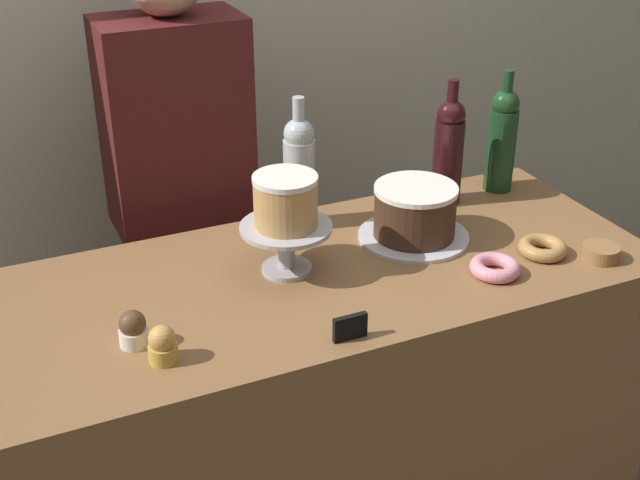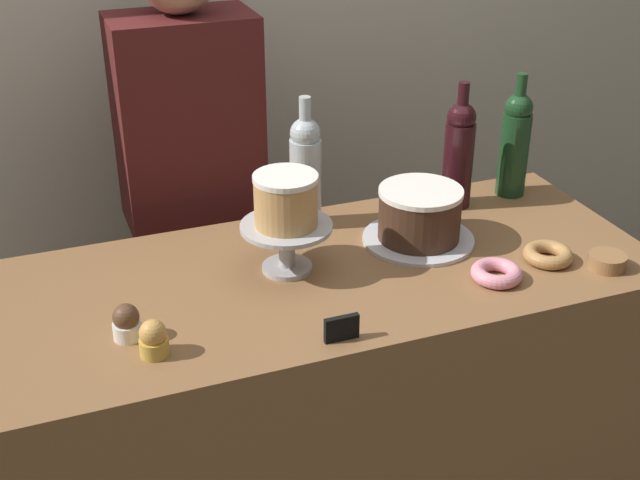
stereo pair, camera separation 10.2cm
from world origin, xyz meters
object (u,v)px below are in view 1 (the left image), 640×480
(cake_stand_pedestal, at_px, (286,240))
(wine_bottle_clear, at_px, (299,170))
(wine_bottle_green, at_px, (502,138))
(cookie_stack, at_px, (601,253))
(barista_figure, at_px, (184,224))
(price_sign_chalkboard, at_px, (350,327))
(cupcake_caramel, at_px, (163,345))
(chocolate_round_cake, at_px, (415,211))
(cupcake_chocolate, at_px, (133,329))
(donut_pink, at_px, (495,268))
(wine_bottle_dark_red, at_px, (449,149))
(donut_maple, at_px, (543,248))
(white_layer_cake, at_px, (285,201))

(cake_stand_pedestal, relative_size, wine_bottle_clear, 0.62)
(wine_bottle_green, bearing_deg, cookie_stack, -91.92)
(wine_bottle_clear, distance_m, barista_figure, 0.45)
(price_sign_chalkboard, bearing_deg, cupcake_caramel, 167.22)
(cake_stand_pedestal, bearing_deg, price_sign_chalkboard, -88.03)
(chocolate_round_cake, xyz_separation_m, cupcake_chocolate, (-0.71, -0.16, -0.04))
(donut_pink, bearing_deg, cupcake_chocolate, 175.77)
(price_sign_chalkboard, height_order, barista_figure, barista_figure)
(wine_bottle_dark_red, xyz_separation_m, barista_figure, (-0.61, 0.34, -0.24))
(cupcake_chocolate, xyz_separation_m, cupcake_caramel, (0.04, -0.07, 0.00))
(chocolate_round_cake, bearing_deg, wine_bottle_dark_red, 39.57)
(cookie_stack, bearing_deg, cake_stand_pedestal, 160.00)
(wine_bottle_dark_red, relative_size, wine_bottle_clear, 1.00)
(cake_stand_pedestal, distance_m, donut_maple, 0.59)
(cake_stand_pedestal, height_order, price_sign_chalkboard, cake_stand_pedestal)
(cake_stand_pedestal, distance_m, wine_bottle_clear, 0.24)
(cake_stand_pedestal, xyz_separation_m, cupcake_chocolate, (-0.38, -0.14, -0.04))
(cake_stand_pedestal, relative_size, cookie_stack, 2.41)
(white_layer_cake, relative_size, cupcake_chocolate, 1.88)
(cupcake_caramel, bearing_deg, donut_maple, 2.97)
(wine_bottle_clear, bearing_deg, wine_bottle_dark_red, -4.37)
(cake_stand_pedestal, bearing_deg, wine_bottle_dark_red, 18.16)
(white_layer_cake, height_order, wine_bottle_green, wine_bottle_green)
(wine_bottle_green, relative_size, donut_maple, 2.91)
(white_layer_cake, bearing_deg, chocolate_round_cake, 3.48)
(chocolate_round_cake, height_order, cookie_stack, chocolate_round_cake)
(cupcake_caramel, relative_size, donut_pink, 0.66)
(cupcake_caramel, relative_size, barista_figure, 0.05)
(barista_figure, bearing_deg, chocolate_round_cake, -48.61)
(cake_stand_pedestal, xyz_separation_m, cupcake_caramel, (-0.34, -0.22, -0.04))
(white_layer_cake, xyz_separation_m, cupcake_caramel, (-0.34, -0.22, -0.14))
(cake_stand_pedestal, xyz_separation_m, barista_figure, (-0.10, 0.51, -0.17))
(wine_bottle_clear, bearing_deg, donut_pink, -53.64)
(cake_stand_pedestal, distance_m, wine_bottle_green, 0.71)
(wine_bottle_dark_red, bearing_deg, cupcake_chocolate, -160.62)
(barista_figure, bearing_deg, wine_bottle_clear, -55.61)
(cake_stand_pedestal, height_order, donut_pink, cake_stand_pedestal)
(donut_pink, bearing_deg, cookie_stack, -9.11)
(chocolate_round_cake, height_order, wine_bottle_green, wine_bottle_green)
(cupcake_chocolate, xyz_separation_m, price_sign_chalkboard, (0.39, -0.15, -0.01))
(cupcake_chocolate, bearing_deg, cupcake_caramel, -62.73)
(cake_stand_pedestal, distance_m, white_layer_cake, 0.09)
(chocolate_round_cake, relative_size, price_sign_chalkboard, 2.80)
(chocolate_round_cake, bearing_deg, donut_pink, -70.91)
(cookie_stack, height_order, barista_figure, barista_figure)
(price_sign_chalkboard, distance_m, barista_figure, 0.82)
(price_sign_chalkboard, bearing_deg, donut_pink, 13.21)
(wine_bottle_dark_red, xyz_separation_m, donut_maple, (0.05, -0.34, -0.13))
(cupcake_caramel, relative_size, price_sign_chalkboard, 1.06)
(white_layer_cake, bearing_deg, cupcake_caramel, -147.15)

